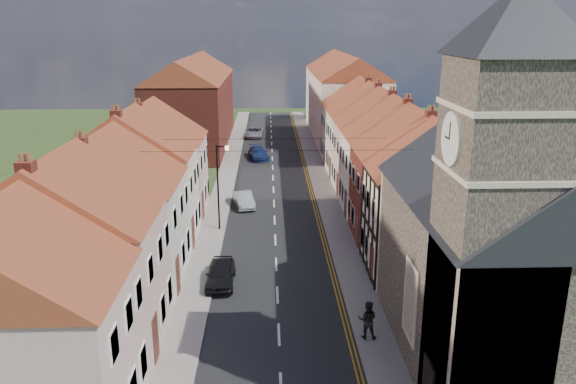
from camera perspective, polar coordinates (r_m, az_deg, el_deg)
The scene contains 23 objects.
road at distance 49.18m, azimuth -1.49°, elevation 0.24°, with size 7.00×90.00×0.02m, color black.
pavement_left at distance 49.33m, azimuth -6.61°, elevation 0.24°, with size 1.80×90.00×0.12m, color #A8A199.
pavement_right at distance 49.40m, azimuth 3.62°, elevation 0.34°, with size 1.80×90.00×0.12m, color #A8A199.
church at distance 24.08m, azimuth 22.07°, elevation -4.07°, with size 11.25×14.25×15.20m.
cottage_r_tudor at distance 32.78m, azimuth 15.21°, elevation -0.66°, with size 8.30×5.20×9.00m.
cottage_r_white_near at distance 37.78m, azimuth 12.92°, elevation 1.78°, with size 8.30×6.00×9.00m.
cottage_r_cream_mid at distance 42.86m, azimuth 11.12°, elevation 3.64°, with size 8.30×5.20×9.00m.
cottage_r_pink at distance 48.02m, azimuth 9.70°, elevation 5.09°, with size 8.30×6.00×9.00m.
cottage_r_white_far at distance 53.22m, azimuth 8.55°, elevation 6.27°, with size 8.30×5.20×9.00m.
cottage_r_cream_far at distance 58.46m, azimuth 7.60°, elevation 7.22°, with size 8.30×6.00×9.00m.
cottage_l_brick_near at distance 21.36m, azimuth -27.02°, elevation -11.78°, with size 8.30×5.70×8.80m.
cottage_l_cream at distance 26.14m, azimuth -21.90°, elevation -5.62°, with size 8.30×6.30×9.10m.
cottage_l_white at distance 31.91m, azimuth -18.14°, elevation -1.58°, with size 8.30×6.90×8.80m.
cottage_l_brick_mid at distance 37.52m, azimuth -15.70°, elevation 1.56°, with size 8.30×5.70×9.10m.
cottage_l_pink at distance 43.05m, azimuth -13.94°, elevation 3.37°, with size 8.30×6.30×8.80m.
block_right_far at distance 73.33m, azimuth 5.66°, elevation 9.82°, with size 8.30×24.20×10.50m.
block_left_far at distance 68.31m, azimuth -9.63°, elevation 9.18°, with size 8.30×24.20×10.50m.
lamppost at distance 38.74m, azimuth -7.02°, elevation 1.02°, with size 0.88×0.15×6.00m.
car_near at distance 31.65m, azimuth -6.88°, elevation -8.22°, with size 1.53×3.81×1.30m, color black.
car_mid at distance 44.66m, azimuth -4.54°, elevation -0.71°, with size 1.30×3.72×1.23m, color #999DA0.
car_far at distance 60.48m, azimuth -3.04°, elevation 3.96°, with size 1.79×4.41×1.28m, color navy.
car_distant at distance 72.49m, azimuth -3.43°, elevation 6.08°, with size 2.15×4.67×1.30m, color #A1A4A9.
pedestrian_right at distance 26.39m, azimuth 8.08°, elevation -12.72°, with size 0.88×0.68×1.81m, color black.
Camera 1 is at (-0.40, -17.18, 13.88)m, focal length 35.00 mm.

